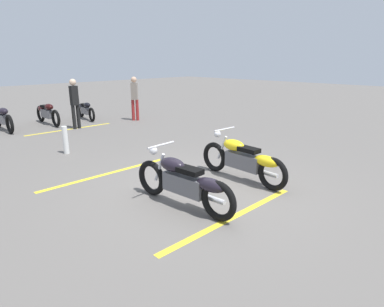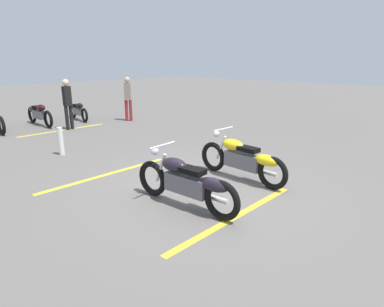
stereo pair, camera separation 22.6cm
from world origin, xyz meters
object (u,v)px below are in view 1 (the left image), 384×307
at_px(motorcycle_row_center, 2,117).
at_px(motorcycle_dark_foreground, 185,182).
at_px(motorcycle_row_far_left, 86,110).
at_px(motorcycle_row_left, 47,113).
at_px(bystander_secondary, 135,96).
at_px(bystander_near_row, 75,101).
at_px(bollard_post, 65,140).
at_px(motorcycle_bright_foreground, 244,160).

bearing_deg(motorcycle_row_center, motorcycle_dark_foreground, 2.79).
bearing_deg(motorcycle_row_far_left, motorcycle_row_left, -82.94).
xyz_separation_m(motorcycle_row_left, bystander_secondary, (-1.84, -2.88, 0.55)).
distance_m(motorcycle_row_far_left, motorcycle_row_center, 3.18).
bearing_deg(motorcycle_row_far_left, bystander_near_row, -28.02).
height_order(motorcycle_dark_foreground, bystander_secondary, bystander_secondary).
xyz_separation_m(bystander_near_row, bollard_post, (-2.89, 1.80, -0.63)).
xyz_separation_m(motorcycle_row_center, bollard_post, (-4.57, -0.16, -0.08)).
relative_size(motorcycle_dark_foreground, motorcycle_row_far_left, 1.17).
xyz_separation_m(motorcycle_dark_foreground, motorcycle_row_left, (9.21, -1.55, -0.01)).
distance_m(motorcycle_row_far_left, bystander_secondary, 2.25).
height_order(motorcycle_bright_foreground, bystander_secondary, bystander_secondary).
relative_size(motorcycle_row_far_left, bystander_secondary, 1.08).
bearing_deg(motorcycle_row_center, bystander_near_row, 52.06).
xyz_separation_m(motorcycle_dark_foreground, bollard_post, (4.68, -0.13, -0.09)).
relative_size(motorcycle_row_left, bystander_secondary, 1.23).
relative_size(motorcycle_row_far_left, bystander_near_row, 1.07).
relative_size(motorcycle_dark_foreground, motorcycle_row_center, 1.01).
relative_size(motorcycle_bright_foreground, motorcycle_row_center, 1.01).
relative_size(motorcycle_bright_foreground, motorcycle_row_left, 1.02).
distance_m(motorcycle_bright_foreground, motorcycle_row_center, 9.39).
distance_m(motorcycle_row_far_left, bystander_near_row, 2.06).
height_order(motorcycle_bright_foreground, motorcycle_dark_foreground, same).
bearing_deg(bollard_post, motorcycle_row_left, -17.45).
distance_m(motorcycle_dark_foreground, bystander_near_row, 7.83).
distance_m(bystander_secondary, bollard_post, 5.12).
height_order(motorcycle_dark_foreground, bollard_post, motorcycle_dark_foreground).
bearing_deg(motorcycle_dark_foreground, bystander_secondary, -33.75).
height_order(motorcycle_bright_foreground, motorcycle_row_left, motorcycle_bright_foreground).
distance_m(motorcycle_bright_foreground, motorcycle_row_far_left, 9.19).
bearing_deg(motorcycle_dark_foreground, motorcycle_row_left, -12.29).
xyz_separation_m(motorcycle_row_left, bystander_near_row, (-1.64, -0.37, 0.55)).
distance_m(motorcycle_bright_foreground, motorcycle_dark_foreground, 1.77).
bearing_deg(motorcycle_row_left, motorcycle_bright_foreground, 3.55).
relative_size(motorcycle_dark_foreground, motorcycle_row_left, 1.02).
bearing_deg(bollard_post, motorcycle_dark_foreground, 178.44).
relative_size(motorcycle_dark_foreground, bystander_near_row, 1.24).
bearing_deg(motorcycle_dark_foreground, bollard_post, -4.28).
height_order(motorcycle_row_left, bollard_post, motorcycle_row_left).
relative_size(motorcycle_row_center, bollard_post, 2.93).
bearing_deg(bollard_post, motorcycle_bright_foreground, -160.56).
height_order(motorcycle_row_far_left, bystander_secondary, bystander_secondary).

